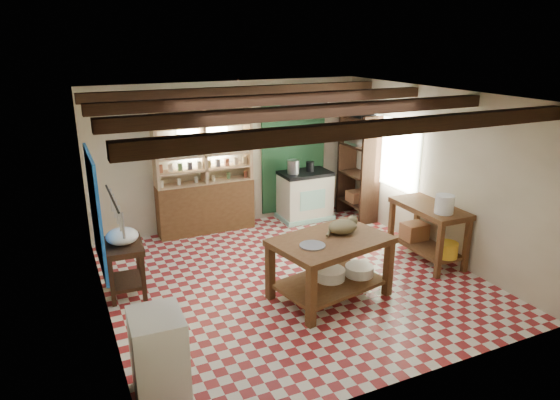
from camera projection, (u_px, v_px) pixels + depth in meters
name	position (u px, v px, depth m)	size (l,w,h in m)	color
floor	(291.00, 279.00, 7.19)	(5.00, 5.00, 0.02)	maroon
ceiling	(292.00, 95.00, 6.38)	(5.00, 5.00, 0.02)	#4F5055
wall_back	(230.00, 155.00, 8.94)	(5.00, 0.04, 2.60)	beige
wall_front	(410.00, 264.00, 4.63)	(5.00, 0.04, 2.60)	beige
wall_left	(99.00, 219.00, 5.78)	(0.04, 5.00, 2.60)	beige
wall_right	(435.00, 172.00, 7.78)	(0.04, 5.00, 2.60)	beige
ceiling_beams	(292.00, 105.00, 6.42)	(5.00, 3.80, 0.15)	#331D12
blue_wall_patch	(95.00, 212.00, 6.63)	(0.04, 1.40, 1.60)	blue
green_wall_patch	(293.00, 152.00, 9.43)	(1.30, 0.04, 2.30)	#1C4727
window_back	(203.00, 135.00, 8.60)	(0.90, 0.02, 0.80)	silver
window_right	(395.00, 153.00, 8.61)	(0.02, 1.30, 1.20)	silver
utensil_rail	(113.00, 210.00, 4.62)	(0.06, 0.90, 0.28)	black
pot_rack	(304.00, 105.00, 8.78)	(0.86, 0.12, 0.36)	black
shelving_unit	(204.00, 172.00, 8.62)	(1.70, 0.34, 2.20)	tan
tall_rack	(358.00, 167.00, 9.34)	(0.40, 0.86, 2.00)	#331D12
work_table	(330.00, 268.00, 6.57)	(1.47, 0.98, 0.83)	brown
stove	(305.00, 195.00, 9.43)	(0.94, 0.64, 0.92)	silver
prep_table	(126.00, 268.00, 6.68)	(0.49, 0.71, 0.72)	#331D12
white_cabinet	(159.00, 356.00, 4.72)	(0.49, 0.58, 0.87)	white
right_counter	(427.00, 233.00, 7.66)	(0.62, 1.25, 0.89)	brown
cat	(343.00, 227.00, 6.59)	(0.40, 0.31, 0.18)	olive
steel_tray	(312.00, 245.00, 6.20)	(0.33, 0.33, 0.02)	#AEACB4
basin_large	(330.00, 274.00, 6.67)	(0.41, 0.41, 0.14)	white
basin_small	(359.00, 270.00, 6.78)	(0.39, 0.39, 0.14)	white
kettle_left	(293.00, 167.00, 9.15)	(0.22, 0.22, 0.25)	#AEACB4
kettle_right	(310.00, 166.00, 9.30)	(0.15, 0.15, 0.18)	black
enamel_bowl	(122.00, 236.00, 6.54)	(0.42, 0.42, 0.21)	white
white_bucket	(444.00, 204.00, 7.15)	(0.27, 0.27, 0.27)	white
wicker_basket	(414.00, 231.00, 7.94)	(0.38, 0.30, 0.26)	#A16741
yellow_tub	(447.00, 250.00, 7.30)	(0.31, 0.31, 0.23)	yellow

